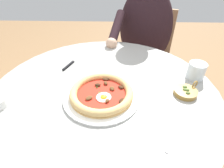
# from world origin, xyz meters

# --- Properties ---
(dining_table) EXTENTS (0.99, 0.99, 0.71)m
(dining_table) POSITION_xyz_m (0.00, 0.00, 0.56)
(dining_table) COLOR #999993
(dining_table) RESTS_ON ground
(pizza_on_plate) EXTENTS (0.31, 0.31, 0.04)m
(pizza_on_plate) POSITION_xyz_m (-0.01, -0.05, 0.73)
(pizza_on_plate) COLOR white
(pizza_on_plate) RESTS_ON dining_table
(water_glass) EXTENTS (0.08, 0.08, 0.08)m
(water_glass) POSITION_xyz_m (0.42, 0.10, 0.75)
(water_glass) COLOR silver
(water_glass) RESTS_ON dining_table
(steak_knife) EXTENTS (0.09, 0.21, 0.01)m
(steak_knife) POSITION_xyz_m (-0.18, 0.21, 0.72)
(steak_knife) COLOR silver
(steak_knife) RESTS_ON dining_table
(olive_pan) EXTENTS (0.11, 0.10, 0.04)m
(olive_pan) POSITION_xyz_m (0.35, -0.02, 0.73)
(olive_pan) COLOR olive
(olive_pan) RESTS_ON dining_table
(fork_utensil) EXTENTS (0.08, 0.17, 0.00)m
(fork_utensil) POSITION_xyz_m (0.25, -0.21, 0.72)
(fork_utensil) COLOR #BCBCC1
(fork_utensil) RESTS_ON dining_table
(diner_person) EXTENTS (0.48, 0.47, 1.20)m
(diner_person) POSITION_xyz_m (0.25, 0.66, 0.54)
(diner_person) COLOR #282833
(diner_person) RESTS_ON ground
(cafe_chair_diner) EXTENTS (0.53, 0.53, 0.82)m
(cafe_chair_diner) POSITION_xyz_m (0.30, 0.79, 0.50)
(cafe_chair_diner) COLOR #957050
(cafe_chair_diner) RESTS_ON ground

